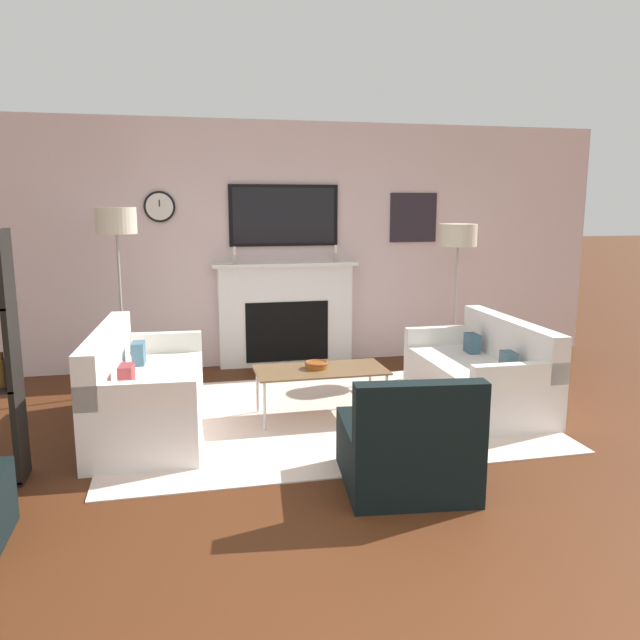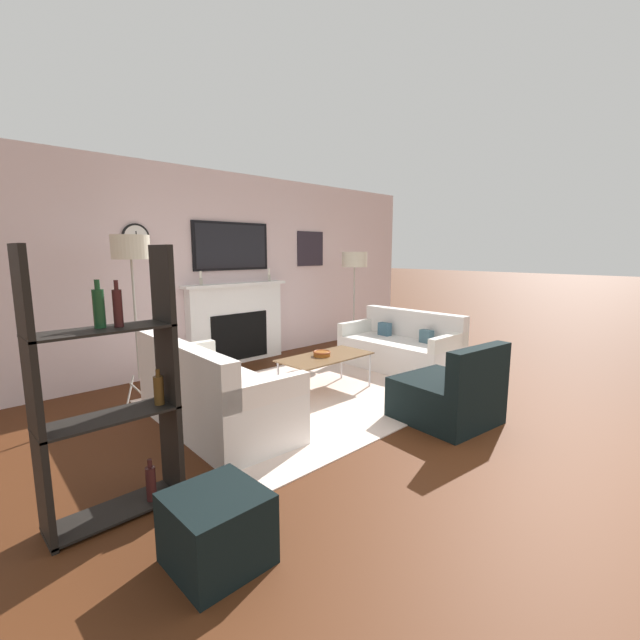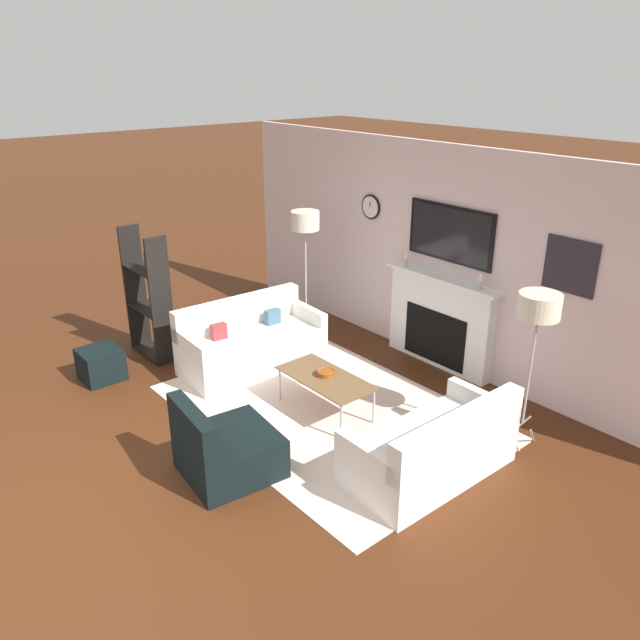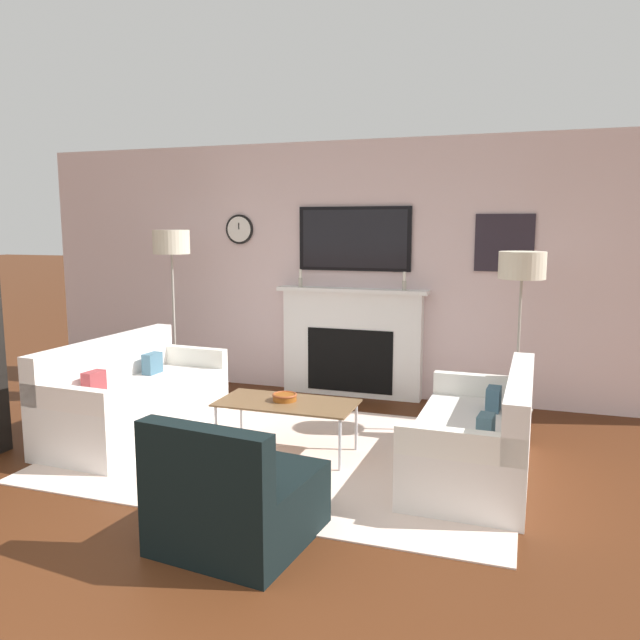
{
  "view_description": "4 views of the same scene",
  "coord_description": "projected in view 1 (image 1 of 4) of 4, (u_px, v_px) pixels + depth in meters",
  "views": [
    {
      "loc": [
        -1.15,
        -2.18,
        1.8
      ],
      "look_at": [
        0.09,
        3.31,
        0.75
      ],
      "focal_mm": 35.0,
      "sensor_mm": 36.0,
      "label": 1
    },
    {
      "loc": [
        -3.36,
        -0.57,
        1.61
      ],
      "look_at": [
        0.2,
        3.12,
        0.78
      ],
      "focal_mm": 24.0,
      "sensor_mm": 36.0,
      "label": 2
    },
    {
      "loc": [
        4.47,
        -1.07,
        3.55
      ],
      "look_at": [
        -0.29,
        2.96,
        0.96
      ],
      "focal_mm": 35.0,
      "sensor_mm": 36.0,
      "label": 3
    },
    {
      "loc": [
        1.76,
        -1.67,
        1.82
      ],
      "look_at": [
        0.09,
        3.3,
        1.02
      ],
      "focal_mm": 35.0,
      "sensor_mm": 36.0,
      "label": 4
    }
  ],
  "objects": [
    {
      "name": "ground_plane",
      "position": [
        469.0,
        630.0,
        2.67
      ],
      "size": [
        60.0,
        60.0,
        0.0
      ],
      "primitive_type": "plane",
      "color": "#482210"
    },
    {
      "name": "fireplace_wall",
      "position": [
        284.0,
        256.0,
        7.0
      ],
      "size": [
        7.56,
        0.28,
        2.7
      ],
      "color": "beige",
      "rests_on": "ground_plane"
    },
    {
      "name": "area_rug",
      "position": [
        322.0,
        416.0,
        5.37
      ],
      "size": [
        3.55,
        2.47,
        0.01
      ],
      "color": "beige",
      "rests_on": "ground_plane"
    },
    {
      "name": "couch_left",
      "position": [
        144.0,
        394.0,
        5.0
      ],
      "size": [
        0.89,
        1.79,
        0.84
      ],
      "color": "silver",
      "rests_on": "ground_plane"
    },
    {
      "name": "couch_right",
      "position": [
        481.0,
        375.0,
        5.64
      ],
      "size": [
        0.83,
        1.63,
        0.78
      ],
      "color": "silver",
      "rests_on": "ground_plane"
    },
    {
      "name": "armchair",
      "position": [
        407.0,
        449.0,
        4.0
      ],
      "size": [
        0.88,
        0.91,
        0.78
      ],
      "color": "black",
      "rests_on": "ground_plane"
    },
    {
      "name": "coffee_table",
      "position": [
        321.0,
        372.0,
        5.28
      ],
      "size": [
        1.11,
        0.54,
        0.43
      ],
      "color": "brown",
      "rests_on": "ground_plane"
    },
    {
      "name": "decorative_bowl",
      "position": [
        316.0,
        365.0,
        5.3
      ],
      "size": [
        0.2,
        0.2,
        0.06
      ],
      "color": "#8F4815",
      "rests_on": "coffee_table"
    },
    {
      "name": "floor_lamp_left",
      "position": [
        116.0,
        224.0,
        5.75
      ],
      "size": [
        0.37,
        0.37,
        1.78
      ],
      "color": "#9E998E",
      "rests_on": "ground_plane"
    },
    {
      "name": "floor_lamp_right",
      "position": [
        458.0,
        238.0,
        6.52
      ],
      "size": [
        0.39,
        0.39,
        1.61
      ],
      "color": "#9E998E",
      "rests_on": "ground_plane"
    }
  ]
}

